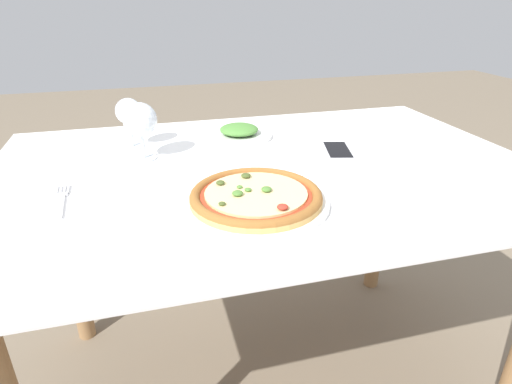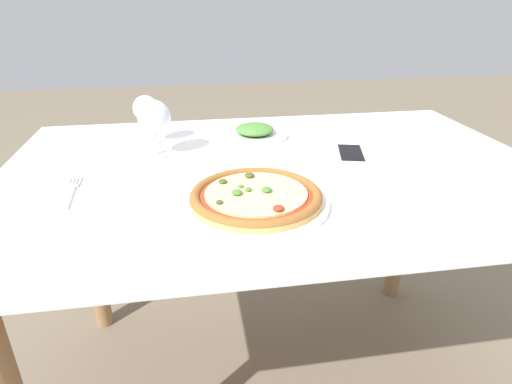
# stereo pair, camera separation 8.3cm
# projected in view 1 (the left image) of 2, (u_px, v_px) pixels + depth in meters

# --- Properties ---
(ground_plane) EXTENTS (10.00, 10.00, 0.00)m
(ground_plane) POSITION_uv_depth(u_px,v_px,m) (265.00, 378.00, 1.42)
(ground_plane) COLOR #7A6B56
(dining_table) EXTENTS (1.40, 0.95, 0.76)m
(dining_table) POSITION_uv_depth(u_px,v_px,m) (268.00, 197.00, 1.14)
(dining_table) COLOR #997047
(dining_table) RESTS_ON ground_plane
(pizza_plate) EXTENTS (0.31, 0.31, 0.04)m
(pizza_plate) POSITION_uv_depth(u_px,v_px,m) (256.00, 198.00, 0.90)
(pizza_plate) COLOR white
(pizza_plate) RESTS_ON dining_table
(fork) EXTENTS (0.03, 0.17, 0.00)m
(fork) POSITION_uv_depth(u_px,v_px,m) (61.00, 200.00, 0.92)
(fork) COLOR silver
(fork) RESTS_ON dining_table
(wine_glass_far_left) EXTENTS (0.09, 0.09, 0.15)m
(wine_glass_far_left) POSITION_uv_depth(u_px,v_px,m) (140.00, 121.00, 1.11)
(wine_glass_far_left) COLOR silver
(wine_glass_far_left) RESTS_ON dining_table
(wine_glass_far_right) EXTENTS (0.07, 0.07, 0.14)m
(wine_glass_far_right) POSITION_uv_depth(u_px,v_px,m) (129.00, 113.00, 1.19)
(wine_glass_far_right) COLOR silver
(wine_glass_far_right) RESTS_ON dining_table
(cell_phone) EXTENTS (0.10, 0.16, 0.01)m
(cell_phone) POSITION_uv_depth(u_px,v_px,m) (338.00, 151.00, 1.19)
(cell_phone) COLOR white
(cell_phone) RESTS_ON dining_table
(side_plate) EXTENTS (0.20, 0.20, 0.04)m
(side_plate) POSITION_uv_depth(u_px,v_px,m) (239.00, 133.00, 1.31)
(side_plate) COLOR white
(side_plate) RESTS_ON dining_table
(napkin_folded) EXTENTS (0.16, 0.13, 0.01)m
(napkin_folded) POSITION_uv_depth(u_px,v_px,m) (417.00, 197.00, 0.92)
(napkin_folded) COLOR silver
(napkin_folded) RESTS_ON dining_table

